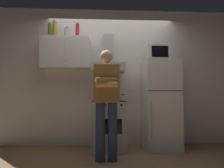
% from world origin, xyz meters
% --- Properties ---
extents(ground_plane, '(7.00, 7.00, 0.00)m').
position_xyz_m(ground_plane, '(0.00, 0.00, 0.00)').
color(ground_plane, olive).
extents(back_wall_tiled, '(4.80, 0.10, 2.70)m').
position_xyz_m(back_wall_tiled, '(0.00, 0.60, 1.35)').
color(back_wall_tiled, silver).
rests_on(back_wall_tiled, ground_plane).
extents(upper_cabinet, '(0.90, 0.37, 0.60)m').
position_xyz_m(upper_cabinet, '(-0.85, 0.37, 1.75)').
color(upper_cabinet, white).
extents(stove_oven, '(0.60, 0.62, 0.87)m').
position_xyz_m(stove_oven, '(-0.05, 0.25, 0.43)').
color(stove_oven, silver).
rests_on(stove_oven, ground_plane).
extents(range_hood, '(0.60, 0.44, 0.75)m').
position_xyz_m(range_hood, '(-0.05, 0.38, 1.60)').
color(range_hood, '#B7BABF').
extents(refrigerator, '(0.60, 0.62, 1.60)m').
position_xyz_m(refrigerator, '(0.90, 0.25, 0.80)').
color(refrigerator, white).
rests_on(refrigerator, ground_plane).
extents(microwave, '(0.48, 0.37, 0.28)m').
position_xyz_m(microwave, '(0.90, 0.27, 1.74)').
color(microwave, silver).
rests_on(microwave, refrigerator).
extents(person_standing, '(0.38, 0.33, 1.64)m').
position_xyz_m(person_standing, '(-0.10, -0.36, 0.90)').
color(person_standing, navy).
rests_on(person_standing, ground_plane).
extents(cooking_pot, '(0.29, 0.19, 0.12)m').
position_xyz_m(cooking_pot, '(0.08, 0.13, 0.93)').
color(cooking_pot, '#B7BABF').
rests_on(cooking_pot, stove_oven).
extents(bottle_soda_red, '(0.07, 0.07, 0.30)m').
position_xyz_m(bottle_soda_red, '(-0.65, 0.38, 2.19)').
color(bottle_soda_red, red).
rests_on(bottle_soda_red, upper_cabinet).
extents(bottle_liquor_amber, '(0.08, 0.08, 0.32)m').
position_xyz_m(bottle_liquor_amber, '(-1.07, 0.36, 2.21)').
color(bottle_liquor_amber, '#B7721E').
rests_on(bottle_liquor_amber, upper_cabinet).
extents(bottle_canister_steel, '(0.10, 0.10, 0.20)m').
position_xyz_m(bottle_canister_steel, '(-0.84, 0.36, 2.14)').
color(bottle_canister_steel, '#B2B5BA').
rests_on(bottle_canister_steel, upper_cabinet).
extents(bottle_olive_oil, '(0.07, 0.07, 0.28)m').
position_xyz_m(bottle_olive_oil, '(-1.16, 0.35, 2.18)').
color(bottle_olive_oil, '#4C6B19').
rests_on(bottle_olive_oil, upper_cabinet).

